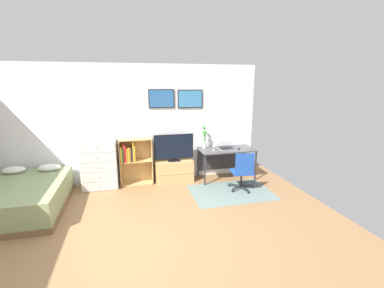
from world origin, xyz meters
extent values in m
plane|color=#936B44|center=(0.00, 0.00, 0.00)|extent=(7.20, 7.20, 0.00)
cube|color=white|center=(0.00, 2.43, 1.35)|extent=(6.12, 0.06, 2.70)
cube|color=black|center=(0.77, 2.38, 1.93)|extent=(0.59, 0.02, 0.42)
cube|color=#285B93|center=(0.77, 2.37, 1.93)|extent=(0.55, 0.01, 0.38)
cube|color=black|center=(1.44, 2.38, 1.92)|extent=(0.59, 0.02, 0.42)
cube|color=teal|center=(1.44, 2.37, 1.92)|extent=(0.55, 0.01, 0.38)
cube|color=slate|center=(2.06, 1.22, 0.00)|extent=(1.70, 1.20, 0.01)
cube|color=brown|center=(-1.97, 1.36, 0.05)|extent=(1.48, 1.97, 0.10)
cube|color=#8C9E6B|center=(-1.97, 1.36, 0.30)|extent=(1.44, 1.93, 0.41)
ellipsoid|color=white|center=(-2.29, 2.10, 0.57)|extent=(0.44, 0.28, 0.14)
ellipsoid|color=white|center=(-1.64, 2.10, 0.57)|extent=(0.44, 0.28, 0.14)
cube|color=silver|center=(-0.66, 2.16, 0.54)|extent=(0.75, 0.42, 1.08)
cube|color=silver|center=(-0.66, 1.94, 0.11)|extent=(0.71, 0.01, 0.19)
sphere|color=#A59E8C|center=(-0.66, 1.93, 0.11)|extent=(0.03, 0.03, 0.03)
cube|color=silver|center=(-0.66, 1.94, 0.33)|extent=(0.71, 0.01, 0.19)
sphere|color=#A59E8C|center=(-0.66, 1.93, 0.33)|extent=(0.03, 0.03, 0.03)
cube|color=silver|center=(-0.66, 1.94, 0.54)|extent=(0.71, 0.01, 0.19)
sphere|color=#A59E8C|center=(-0.66, 1.93, 0.54)|extent=(0.03, 0.03, 0.03)
cube|color=silver|center=(-0.66, 1.94, 0.76)|extent=(0.71, 0.01, 0.19)
sphere|color=#A59E8C|center=(-0.66, 1.93, 0.76)|extent=(0.03, 0.03, 0.03)
cube|color=silver|center=(-0.66, 1.94, 0.97)|extent=(0.71, 0.01, 0.19)
sphere|color=#A59E8C|center=(-0.66, 1.93, 0.97)|extent=(0.03, 0.03, 0.03)
cube|color=tan|center=(-0.22, 2.22, 0.53)|extent=(0.02, 0.30, 1.06)
cube|color=tan|center=(0.49, 2.22, 0.53)|extent=(0.02, 0.30, 1.06)
cube|color=tan|center=(0.13, 2.22, 0.01)|extent=(0.73, 0.30, 0.02)
cube|color=tan|center=(0.13, 2.22, 0.55)|extent=(0.69, 0.30, 0.02)
cube|color=tan|center=(0.13, 2.22, 1.05)|extent=(0.69, 0.30, 0.02)
cube|color=tan|center=(0.13, 2.37, 0.53)|extent=(0.73, 0.01, 1.06)
cube|color=gold|center=(-0.19, 2.19, 0.73)|extent=(0.03, 0.21, 0.34)
cube|color=#2D8C4C|center=(-0.16, 2.17, 0.72)|extent=(0.02, 0.18, 0.32)
cube|color=red|center=(-0.13, 2.19, 0.76)|extent=(0.02, 0.23, 0.40)
cube|color=red|center=(-0.10, 2.18, 0.75)|extent=(0.02, 0.19, 0.37)
cube|color=orange|center=(-0.06, 2.18, 0.71)|extent=(0.03, 0.21, 0.30)
cube|color=gold|center=(-0.03, 2.17, 0.72)|extent=(0.03, 0.19, 0.31)
cube|color=orange|center=(0.01, 2.18, 0.72)|extent=(0.02, 0.20, 0.32)
cube|color=black|center=(0.04, 2.20, 0.72)|extent=(0.04, 0.23, 0.32)
cube|color=gold|center=(0.08, 2.18, 0.78)|extent=(0.02, 0.19, 0.44)
cube|color=gold|center=(0.11, 2.20, 0.74)|extent=(0.02, 0.24, 0.36)
cube|color=tan|center=(1.00, 2.17, 0.25)|extent=(0.88, 0.40, 0.50)
cube|color=tan|center=(1.00, 1.97, 0.25)|extent=(0.88, 0.01, 0.02)
cube|color=black|center=(1.00, 2.15, 0.51)|extent=(0.28, 0.16, 0.02)
cube|color=black|center=(1.00, 2.15, 0.55)|extent=(0.06, 0.04, 0.05)
cube|color=black|center=(1.00, 2.15, 0.85)|extent=(0.91, 0.02, 0.58)
cube|color=black|center=(1.00, 2.14, 0.85)|extent=(0.88, 0.01, 0.55)
cube|color=#4C4C4F|center=(2.26, 2.05, 0.72)|extent=(1.31, 0.65, 0.03)
cube|color=#2D2D30|center=(1.63, 1.75, 0.35)|extent=(0.03, 0.03, 0.71)
cube|color=#2D2D30|center=(2.88, 1.75, 0.35)|extent=(0.03, 0.03, 0.71)
cube|color=#2D2D30|center=(1.63, 2.34, 0.35)|extent=(0.03, 0.03, 0.71)
cube|color=#2D2D30|center=(2.88, 2.34, 0.35)|extent=(0.03, 0.03, 0.71)
cube|color=#2D2D30|center=(2.26, 2.36, 0.39)|extent=(1.25, 0.02, 0.50)
cylinder|color=#232326|center=(2.62, 1.31, 0.03)|extent=(0.05, 0.05, 0.05)
cube|color=#232326|center=(2.48, 1.33, 0.07)|extent=(0.28, 0.07, 0.02)
cylinder|color=#232326|center=(2.46, 1.60, 0.03)|extent=(0.05, 0.05, 0.05)
cube|color=#232326|center=(2.40, 1.47, 0.07)|extent=(0.15, 0.27, 0.02)
cylinder|color=#232326|center=(2.14, 1.54, 0.03)|extent=(0.05, 0.05, 0.05)
cube|color=#232326|center=(2.24, 1.45, 0.07)|extent=(0.22, 0.22, 0.02)
cylinder|color=#232326|center=(2.09, 1.22, 0.03)|extent=(0.05, 0.05, 0.05)
cube|color=#232326|center=(2.22, 1.28, 0.07)|extent=(0.26, 0.16, 0.02)
cylinder|color=#232326|center=(2.39, 1.07, 0.03)|extent=(0.05, 0.05, 0.05)
cube|color=#232326|center=(2.37, 1.21, 0.07)|extent=(0.08, 0.28, 0.02)
cylinder|color=#232326|center=(2.34, 1.35, 0.23)|extent=(0.04, 0.04, 0.30)
cube|color=#1E479E|center=(2.34, 1.35, 0.40)|extent=(0.50, 0.50, 0.03)
cube|color=#1E479E|center=(2.31, 1.15, 0.64)|extent=(0.40, 0.09, 0.45)
cube|color=#B7B7BC|center=(2.25, 2.04, 0.75)|extent=(0.40, 0.30, 0.01)
cube|color=black|center=(2.25, 2.04, 0.75)|extent=(0.37, 0.27, 0.00)
cube|color=#B7B7BC|center=(2.23, 2.20, 0.87)|extent=(0.40, 0.28, 0.07)
cube|color=#234C5B|center=(2.23, 2.19, 0.87)|extent=(0.37, 0.26, 0.06)
ellipsoid|color=#262628|center=(2.53, 1.98, 0.76)|extent=(0.06, 0.10, 0.03)
cylinder|color=silver|center=(1.77, 2.26, 0.82)|extent=(0.09, 0.09, 0.16)
cylinder|color=#3D8438|center=(1.79, 2.26, 0.95)|extent=(0.01, 0.01, 0.33)
sphere|color=#308B2C|center=(1.79, 2.26, 1.12)|extent=(0.07, 0.07, 0.07)
cylinder|color=#3D8438|center=(1.76, 2.28, 1.01)|extent=(0.01, 0.01, 0.45)
sphere|color=#308B2C|center=(1.76, 2.28, 1.23)|extent=(0.07, 0.07, 0.07)
cylinder|color=#3D8438|center=(1.76, 2.26, 0.96)|extent=(0.01, 0.01, 0.34)
sphere|color=#308B2C|center=(1.76, 2.26, 1.12)|extent=(0.07, 0.07, 0.07)
cylinder|color=#3D8438|center=(1.76, 2.25, 0.94)|extent=(0.01, 0.01, 0.30)
sphere|color=#308B2C|center=(1.76, 2.25, 1.09)|extent=(0.07, 0.07, 0.07)
cylinder|color=silver|center=(1.91, 1.98, 0.74)|extent=(0.06, 0.06, 0.01)
cylinder|color=silver|center=(1.91, 1.98, 0.80)|extent=(0.01, 0.01, 0.10)
cone|color=silver|center=(1.91, 1.98, 0.88)|extent=(0.07, 0.07, 0.07)
camera|label=1|loc=(-0.03, -3.71, 2.31)|focal=24.85mm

